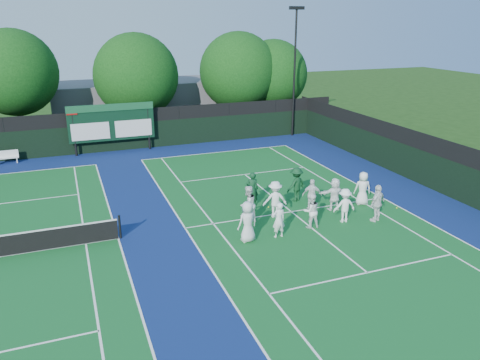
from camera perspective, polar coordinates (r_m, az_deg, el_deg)
name	(u,v)px	position (r m, az deg, el deg)	size (l,w,h in m)	color
ground	(301,219)	(22.86, 7.41, -4.79)	(120.00, 120.00, 0.00)	#1A3C10
court_apron	(174,230)	(21.78, -8.03, -6.05)	(34.00, 32.00, 0.01)	navy
near_court	(291,212)	(23.67, 6.28, -3.87)	(11.05, 23.85, 0.01)	#125A23
back_fence	(126,132)	(35.45, -13.73, 5.73)	(34.00, 0.08, 3.00)	black
divider_fence_right	(437,167)	(28.30, 22.86, 1.46)	(0.08, 32.00, 3.00)	black
scoreboard	(111,123)	(34.77, -15.40, 6.74)	(6.00, 0.21, 3.55)	black
clubhouse	(158,103)	(43.70, -9.99, 9.26)	(18.00, 6.00, 4.00)	slate
light_pole_right	(295,58)	(38.44, 6.72, 14.59)	(1.20, 0.30, 10.12)	black
bench	(7,156)	(35.01, -26.49, 2.59)	(1.39, 0.41, 0.87)	white
tree_b	(16,75)	(38.21, -25.61, 11.49)	(6.20, 6.20, 8.64)	black
tree_c	(138,78)	(38.60, -12.31, 12.08)	(6.60, 6.60, 8.28)	black
tree_d	(240,73)	(40.80, -0.03, 12.88)	(6.58, 6.58, 8.29)	black
tree_e	(274,76)	(42.08, 4.18, 12.54)	(5.96, 5.96, 7.62)	black
tennis_ball_1	(336,193)	(26.45, 11.60, -1.59)	(0.07, 0.07, 0.07)	yellow
tennis_ball_2	(397,208)	(25.24, 18.56, -3.24)	(0.07, 0.07, 0.07)	yellow
tennis_ball_4	(268,207)	(24.07, 3.49, -3.31)	(0.07, 0.07, 0.07)	yellow
tennis_ball_5	(372,202)	(25.64, 15.83, -2.61)	(0.07, 0.07, 0.07)	yellow
player_front_0	(248,222)	(20.17, 0.93, -5.11)	(0.90, 0.58, 1.84)	silver
player_front_1	(279,220)	(20.64, 4.74, -4.88)	(0.60, 0.39, 1.65)	white
player_front_2	(311,211)	(21.77, 8.67, -3.74)	(0.80, 0.62, 1.65)	white
player_front_3	(345,205)	(22.66, 12.62, -3.05)	(1.07, 0.62, 1.66)	white
player_front_4	(377,203)	(23.09, 16.40, -2.72)	(1.08, 0.45, 1.84)	silver
player_back_0	(248,205)	(21.95, 0.97, -3.03)	(0.90, 0.70, 1.85)	white
player_back_1	(275,199)	(22.71, 4.29, -2.36)	(1.18, 0.68, 1.82)	white
player_back_2	(312,195)	(23.72, 8.77, -1.80)	(0.97, 0.40, 1.65)	white
player_back_3	(335,194)	(23.97, 11.46, -1.70)	(1.56, 0.50, 1.69)	white
player_back_4	(363,188)	(24.97, 14.72, -1.00)	(0.87, 0.56, 1.77)	white
coach_left	(252,189)	(23.98, 1.48, -1.13)	(0.66, 0.44, 1.82)	#103B1F
coach_right	(296,184)	(24.81, 6.86, -0.54)	(1.19, 0.68, 1.84)	#103A1C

